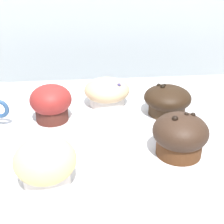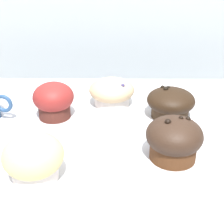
{
  "view_description": "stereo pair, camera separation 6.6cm",
  "coord_description": "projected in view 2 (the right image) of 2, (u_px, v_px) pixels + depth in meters",
  "views": [
    {
      "loc": [
        -0.07,
        -0.59,
        1.24
      ],
      "look_at": [
        -0.01,
        -0.0,
        0.95
      ],
      "focal_mm": 50.0,
      "sensor_mm": 36.0,
      "label": 1
    },
    {
      "loc": [
        -0.0,
        -0.6,
        1.24
      ],
      "look_at": [
        -0.01,
        -0.0,
        0.95
      ],
      "focal_mm": 50.0,
      "sensor_mm": 36.0,
      "label": 2
    }
  ],
  "objects": [
    {
      "name": "muffin_front_right",
      "position": [
        113.0,
        92.0,
        0.79
      ],
      "size": [
        0.12,
        0.12,
        0.07
      ],
      "color": "silver",
      "rests_on": "display_counter"
    },
    {
      "name": "muffin_back_right",
      "position": [
        176.0,
        139.0,
        0.57
      ],
      "size": [
        0.1,
        0.1,
        0.09
      ],
      "color": "#492915",
      "rests_on": "display_counter"
    },
    {
      "name": "muffin_front_left",
      "position": [
        172.0,
        103.0,
        0.73
      ],
      "size": [
        0.11,
        0.11,
        0.07
      ],
      "color": "#382819",
      "rests_on": "display_counter"
    },
    {
      "name": "muffin_back_left",
      "position": [
        35.0,
        158.0,
        0.52
      ],
      "size": [
        0.1,
        0.1,
        0.08
      ],
      "color": "white",
      "rests_on": "display_counter"
    },
    {
      "name": "wall_back",
      "position": [
        116.0,
        55.0,
        1.22
      ],
      "size": [
        3.2,
        0.1,
        1.8
      ],
      "primitive_type": "cube",
      "color": "#A8B2B7",
      "rests_on": "ground"
    },
    {
      "name": "muffin_front_center",
      "position": [
        55.0,
        100.0,
        0.72
      ],
      "size": [
        0.09,
        0.09,
        0.09
      ],
      "color": "#49201A",
      "rests_on": "display_counter"
    }
  ]
}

